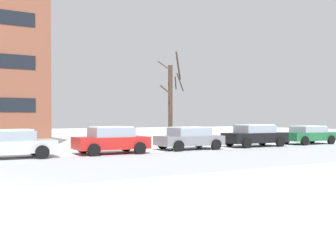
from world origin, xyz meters
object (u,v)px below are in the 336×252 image
at_px(parked_car_gray, 189,138).
at_px(parked_car_silver, 8,144).
at_px(parked_car_black, 255,135).
at_px(parked_car_green, 308,135).
at_px(parked_car_red, 111,140).

bearing_deg(parked_car_gray, parked_car_silver, -178.48).
distance_m(parked_car_black, parked_car_green, 5.17).
bearing_deg(parked_car_black, parked_car_silver, -179.31).
relative_size(parked_car_red, parked_car_green, 0.94).
relative_size(parked_car_gray, parked_car_green, 0.97).
relative_size(parked_car_red, parked_car_gray, 0.97).
bearing_deg(parked_car_green, parked_car_gray, 179.40).
relative_size(parked_car_gray, parked_car_black, 0.92).
height_order(parked_car_gray, parked_car_green, parked_car_gray).
height_order(parked_car_red, parked_car_gray, parked_car_red).
height_order(parked_car_black, parked_car_green, parked_car_black).
height_order(parked_car_silver, parked_car_gray, parked_car_gray).
bearing_deg(parked_car_red, parked_car_black, 1.21).
xyz_separation_m(parked_car_silver, parked_car_green, (20.67, 0.17, -0.01)).
relative_size(parked_car_silver, parked_car_gray, 1.08).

